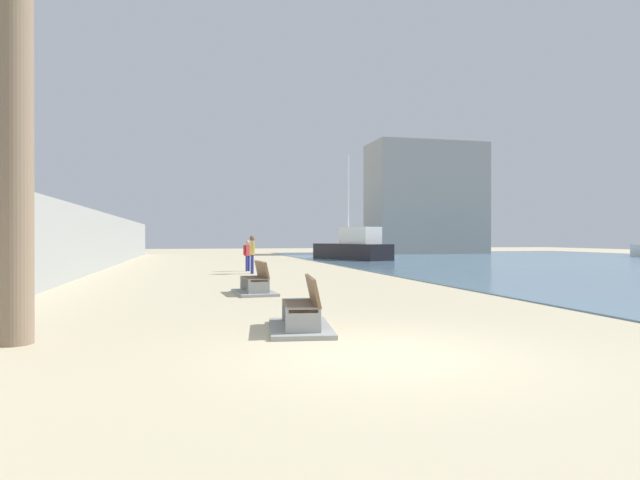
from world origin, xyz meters
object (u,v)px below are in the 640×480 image
Objects in this scene: person_standing at (252,251)px; bench_far at (255,286)px; bench_near at (302,317)px; person_walking at (248,253)px; boat_nearest at (353,247)px.

bench_far is at bearing -95.80° from person_standing.
person_walking is at bearing 87.25° from bench_near.
bench_near is 31.35m from boat_nearest.
person_walking is at bearing -127.62° from boat_nearest.
bench_far is 11.13m from person_walking.
bench_far is at bearing -94.76° from person_walking.
bench_near is at bearing -92.75° from person_walking.
bench_far is 0.27× the size of boat_nearest.
bench_near is 6.57m from bench_far.
bench_near is 1.02× the size of bench_far.
bench_far is 1.39× the size of person_walking.
person_standing is at bearing -90.07° from person_walking.
person_walking is at bearing 89.93° from person_standing.
person_standing is (-0.00, -2.01, 0.15)m from person_walking.
boat_nearest reaches higher than person_walking.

